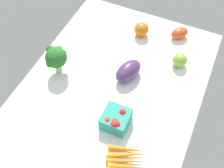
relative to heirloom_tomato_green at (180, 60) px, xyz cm
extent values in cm
cube|color=white|center=(-24.32, 23.10, -4.38)|extent=(104.00, 76.00, 2.00)
sphere|color=#8ABB3A|center=(0.00, 0.00, 0.00)|extent=(6.76, 6.76, 6.76)
cylinder|color=#A7C67A|center=(-25.92, 49.10, -0.71)|extent=(2.85, 2.85, 5.34)
sphere|color=#276A24|center=(-25.92, 49.10, 5.52)|extent=(9.52, 9.52, 9.52)
sphere|color=#25692A|center=(-29.46, 50.50, 4.57)|extent=(2.97, 2.97, 2.97)
sphere|color=#256520|center=(-24.71, 52.70, 7.51)|extent=(3.56, 3.56, 3.56)
sphere|color=#2A6B21|center=(-29.64, 49.92, 5.12)|extent=(3.52, 3.52, 3.52)
sphere|color=#2E7028|center=(-22.28, 47.99, 4.88)|extent=(3.48, 3.48, 3.48)
sphere|color=#2D6C25|center=(-22.17, 49.72, 6.79)|extent=(3.17, 3.17, 3.17)
ellipsoid|color=#E14D20|center=(17.47, 5.17, -0.57)|extent=(10.29, 10.21, 5.62)
sphere|color=orange|center=(11.34, 23.43, 0.23)|extent=(7.22, 7.22, 7.22)
cone|color=orange|center=(-55.39, 3.23, -2.13)|extent=(7.43, 13.92, 2.49)
cone|color=orange|center=(-53.30, 3.95, -2.30)|extent=(8.04, 15.30, 2.15)
cone|color=orange|center=(-51.01, 4.75, -2.17)|extent=(9.36, 15.13, 2.42)
cone|color=orange|center=(-49.00, 5.44, -2.21)|extent=(6.65, 14.74, 2.35)
ellipsoid|color=#553168|center=(-16.14, 18.89, 0.60)|extent=(15.73, 12.20, 7.96)
cube|color=teal|center=(-40.22, 14.23, -0.11)|extent=(10.35, 10.35, 6.54)
sphere|color=red|center=(-42.80, 13.47, 2.67)|extent=(2.98, 2.98, 2.98)
sphere|color=red|center=(-43.36, 16.44, 2.51)|extent=(2.49, 2.49, 2.49)
sphere|color=red|center=(-43.73, 13.22, 2.95)|extent=(3.16, 3.16, 3.16)
sphere|color=red|center=(-43.62, 11.95, 2.52)|extent=(2.43, 2.43, 2.43)
sphere|color=red|center=(-37.76, 12.56, 2.84)|extent=(2.77, 2.77, 2.77)
camera|label=1|loc=(-90.28, -6.69, 98.24)|focal=45.40mm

